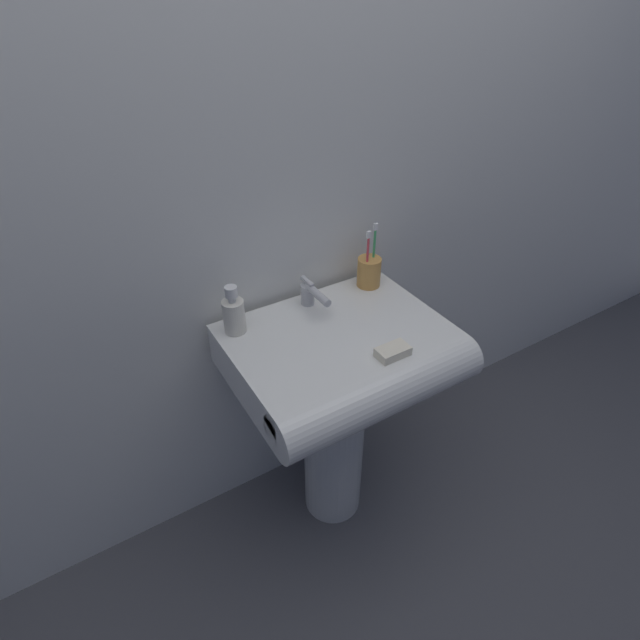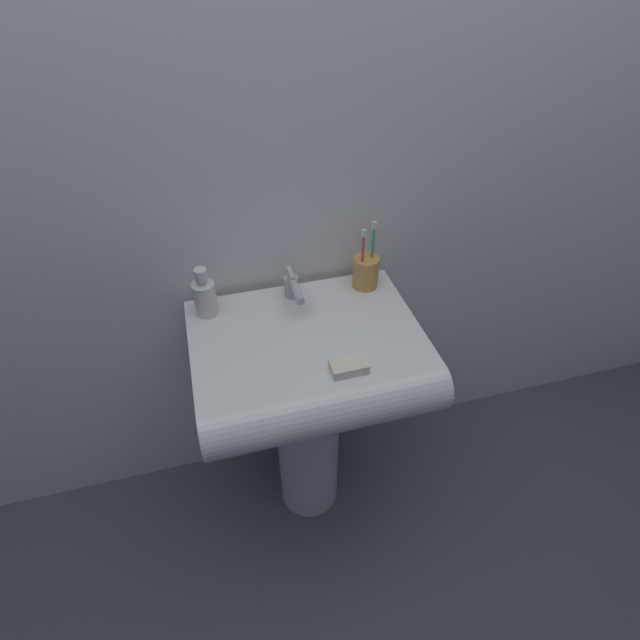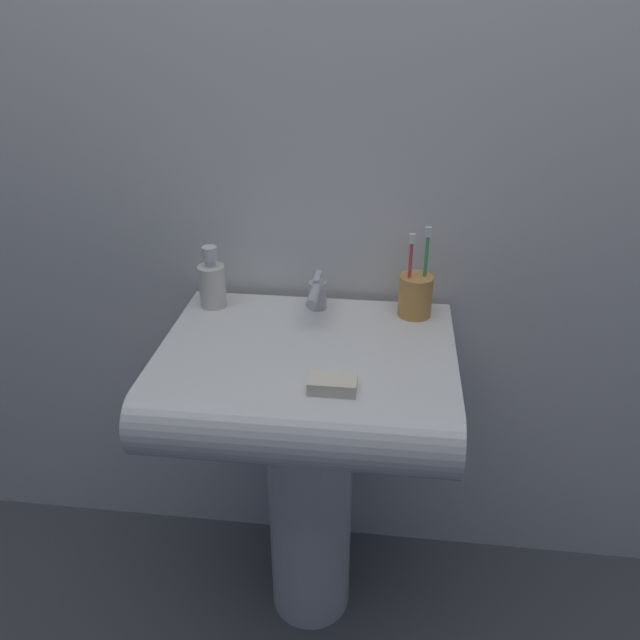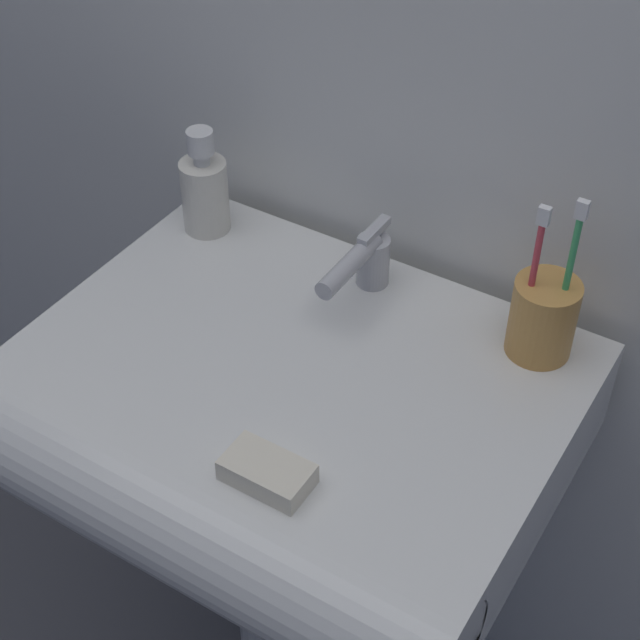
% 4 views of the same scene
% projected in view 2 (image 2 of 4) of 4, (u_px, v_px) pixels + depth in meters
% --- Properties ---
extents(ground_plane, '(6.00, 6.00, 0.00)m').
position_uv_depth(ground_plane, '(309.00, 491.00, 1.73)').
color(ground_plane, '#4C4C51').
rests_on(ground_plane, ground).
extents(wall_back, '(5.00, 0.05, 2.40)m').
position_uv_depth(wall_back, '(275.00, 111.00, 1.13)').
color(wall_back, silver).
rests_on(wall_back, ground).
extents(sink_pedestal, '(0.19, 0.19, 0.62)m').
position_uv_depth(sink_pedestal, '(308.00, 437.00, 1.53)').
color(sink_pedestal, white).
rests_on(sink_pedestal, ground).
extents(sink_basin, '(0.57, 0.46, 0.12)m').
position_uv_depth(sink_basin, '(310.00, 361.00, 1.25)').
color(sink_basin, white).
rests_on(sink_basin, sink_pedestal).
extents(faucet, '(0.04, 0.14, 0.08)m').
position_uv_depth(faucet, '(292.00, 287.00, 1.32)').
color(faucet, '#B7B7BC').
rests_on(faucet, sink_basin).
extents(toothbrush_cup, '(0.07, 0.07, 0.20)m').
position_uv_depth(toothbrush_cup, '(366.00, 271.00, 1.37)').
color(toothbrush_cup, '#D19347').
rests_on(toothbrush_cup, sink_basin).
extents(soap_bottle, '(0.06, 0.06, 0.14)m').
position_uv_depth(soap_bottle, '(205.00, 296.00, 1.27)').
color(soap_bottle, silver).
rests_on(soap_bottle, sink_basin).
extents(bar_soap, '(0.08, 0.05, 0.02)m').
position_uv_depth(bar_soap, '(349.00, 367.00, 1.14)').
color(bar_soap, silver).
rests_on(bar_soap, sink_basin).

